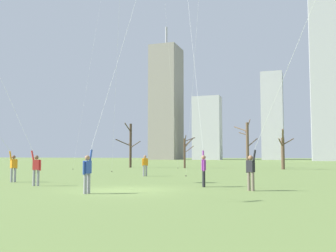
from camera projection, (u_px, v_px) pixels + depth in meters
ground_plane at (125, 190)px, 17.83m from camera, size 400.00×400.00×0.00m
kite_flyer_midfield_left_blue at (201, 137)px, 20.89m from camera, size 3.50×8.58×15.42m
kite_flyer_far_back_green at (24, 139)px, 20.71m from camera, size 5.77×0.72×11.18m
kite_flyer_foreground_left_white at (302, 41)px, 16.36m from camera, size 9.69×4.07×22.29m
kite_flyer_midfield_right_pink at (101, 124)px, 17.55m from camera, size 0.63×7.41×13.54m
bystander_watching_nearby at (145, 164)px, 29.82m from camera, size 0.37×0.41×1.62m
distant_kite_drifting_right_red at (119, 8)px, 33.82m from camera, size 3.26×5.12×17.10m
bare_tree_right_of_center at (283, 150)px, 44.11m from camera, size 1.69×2.93×4.56m
bare_tree_left_of_center at (247, 143)px, 48.58m from camera, size 3.04×1.52×6.26m
bare_tree_rightmost at (130, 144)px, 50.61m from camera, size 3.65×2.50×5.80m
bare_tree_far_right_edge at (186, 150)px, 48.43m from camera, size 1.53×2.79×4.13m
skyline_mid_tower_right at (329, 56)px, 110.69m from camera, size 10.86×6.82×60.47m
skyline_squat_block at (207, 128)px, 137.50m from camera, size 9.97×5.25×22.62m
skyline_short_annex at (166, 103)px, 145.21m from camera, size 10.06×11.98×50.65m
skyline_mid_tower_left at (272, 116)px, 135.78m from camera, size 7.35×6.69×30.90m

